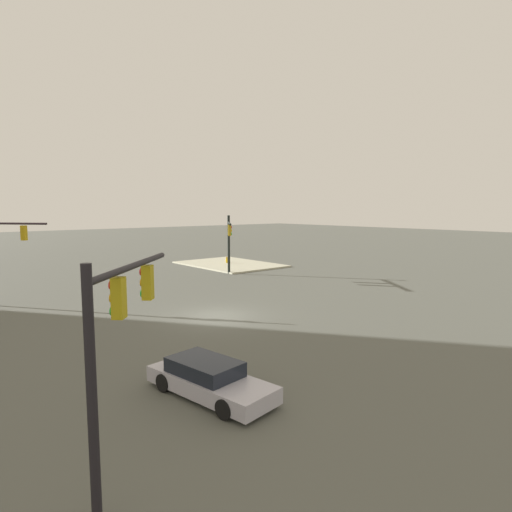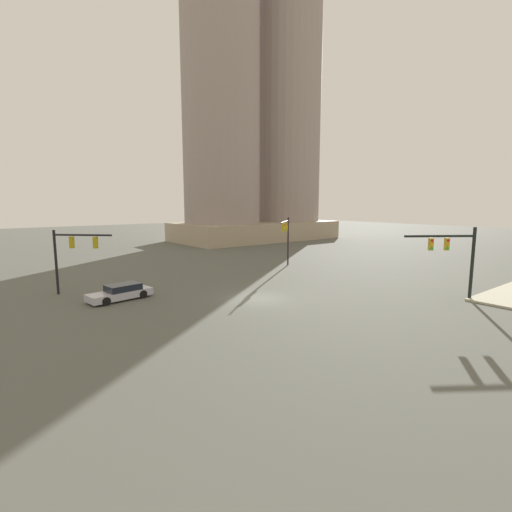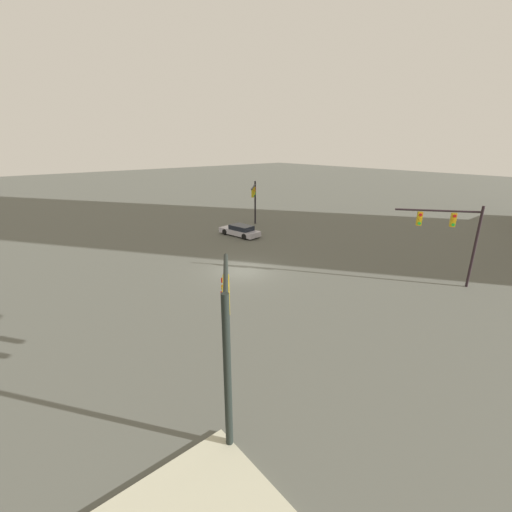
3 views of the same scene
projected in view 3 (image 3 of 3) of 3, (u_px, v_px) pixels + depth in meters
ground_plane at (243, 271)px, 27.13m from camera, size 220.77×220.77×0.00m
traffic_signal_near_corner at (452, 229)px, 23.07m from camera, size 4.42×3.58×5.82m
traffic_signal_opposite_side at (227, 326)px, 11.55m from camera, size 4.65×3.37×5.69m
traffic_signal_cross_street at (254, 196)px, 40.46m from camera, size 3.68×3.62×5.33m
sedan_car_approaching at (240, 231)px, 37.15m from camera, size 5.06×2.47×1.21m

